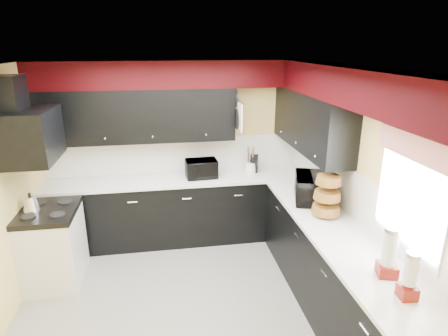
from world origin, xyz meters
name	(u,v)px	position (x,y,z in m)	size (l,w,h in m)	color
ground	(187,306)	(0.00, 0.00, 0.00)	(3.60, 3.60, 0.00)	gray
wall_back	(176,151)	(0.00, 1.80, 1.25)	(3.60, 0.06, 2.50)	#E0C666
wall_right	(355,189)	(1.80, 0.00, 1.25)	(0.06, 3.60, 2.50)	#E0C666
ceiling	(178,68)	(0.00, 0.00, 2.50)	(3.60, 3.60, 0.06)	white
cab_back	(179,210)	(0.00, 1.50, 0.45)	(3.60, 0.60, 0.90)	black
cab_right	(333,273)	(1.50, -0.30, 0.45)	(0.60, 3.00, 0.90)	black
counter_back	(178,179)	(0.00, 1.50, 0.92)	(3.62, 0.64, 0.04)	white
counter_right	(338,233)	(1.50, -0.30, 0.92)	(0.64, 3.02, 0.04)	white
splash_back	(176,155)	(0.00, 1.79, 1.19)	(3.60, 0.02, 0.50)	white
splash_right	(353,194)	(1.79, 0.00, 1.19)	(0.02, 3.60, 0.50)	white
upper_back	(136,116)	(-0.50, 1.62, 1.80)	(2.60, 0.35, 0.70)	black
upper_right	(310,121)	(1.62, 0.90, 1.80)	(0.35, 1.80, 0.70)	black
soffit_back	(173,74)	(0.00, 1.62, 2.33)	(3.60, 0.36, 0.35)	black
soffit_right	(359,87)	(1.62, -0.18, 2.33)	(0.36, 3.24, 0.35)	black
stove	(54,248)	(-1.50, 0.75, 0.43)	(0.60, 0.75, 0.86)	white
cooktop	(48,212)	(-1.50, 0.75, 0.89)	(0.62, 0.77, 0.06)	black
hood	(30,135)	(-1.55, 0.75, 1.78)	(0.50, 0.78, 0.55)	black
hood_duct	(10,96)	(-1.68, 0.75, 2.20)	(0.24, 0.40, 0.40)	black
window	(412,195)	(1.79, -0.90, 1.55)	(0.03, 0.86, 0.96)	white
valance	(414,147)	(1.73, -0.90, 1.95)	(0.04, 0.88, 0.20)	red
pan_top	(236,99)	(0.82, 1.55, 2.00)	(0.03, 0.22, 0.40)	black
pan_mid	(238,119)	(0.82, 1.42, 1.75)	(0.03, 0.28, 0.46)	black
pan_low	(234,118)	(0.82, 1.68, 1.72)	(0.03, 0.24, 0.42)	black
cut_board	(240,117)	(0.83, 1.30, 1.80)	(0.03, 0.26, 0.35)	white
baskets	(327,195)	(1.52, 0.05, 1.18)	(0.27, 0.27, 0.50)	brown
deco_plate	(384,98)	(1.77, -0.35, 2.25)	(0.03, 0.24, 0.24)	white
toaster_oven	(202,169)	(0.33, 1.48, 1.06)	(0.42, 0.35, 0.25)	black
microwave	(312,188)	(1.53, 0.47, 1.09)	(0.55, 0.37, 0.31)	black
utensil_crock	(250,168)	(1.04, 1.54, 1.02)	(0.15, 0.15, 0.16)	white
knife_block	(254,164)	(1.10, 1.58, 1.06)	(0.11, 0.15, 0.24)	black
kettle	(31,204)	(-1.66, 0.75, 1.00)	(0.18, 0.18, 0.16)	silver
dispenser_a	(389,253)	(1.54, -1.07, 1.14)	(0.15, 0.15, 0.40)	#570603
dispenser_b	(410,278)	(1.53, -1.34, 1.10)	(0.12, 0.12, 0.33)	#710006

